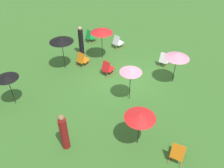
# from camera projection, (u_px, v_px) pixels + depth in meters

# --- Properties ---
(ground_plane) EXTENTS (40.00, 40.00, 0.00)m
(ground_plane) POSITION_uv_depth(u_px,v_px,m) (125.00, 80.00, 12.46)
(ground_plane) COLOR #386B28
(deckchair_0) EXTENTS (0.54, 0.80, 0.83)m
(deckchair_0) POSITION_uv_depth(u_px,v_px,m) (107.00, 68.00, 12.68)
(deckchair_0) COLOR olive
(deckchair_0) RESTS_ON ground
(deckchair_1) EXTENTS (0.66, 0.86, 0.83)m
(deckchair_1) POSITION_uv_depth(u_px,v_px,m) (118.00, 42.00, 15.02)
(deckchair_1) COLOR olive
(deckchair_1) RESTS_ON ground
(deckchair_2) EXTENTS (0.54, 0.80, 0.83)m
(deckchair_2) POSITION_uv_depth(u_px,v_px,m) (164.00, 60.00, 13.37)
(deckchair_2) COLOR olive
(deckchair_2) RESTS_ON ground
(deckchair_4) EXTENTS (0.61, 0.83, 0.83)m
(deckchair_4) POSITION_uv_depth(u_px,v_px,m) (178.00, 152.00, 8.44)
(deckchair_4) COLOR olive
(deckchair_4) RESTS_ON ground
(deckchair_7) EXTENTS (0.68, 0.87, 0.83)m
(deckchair_7) POSITION_uv_depth(u_px,v_px,m) (90.00, 36.00, 15.66)
(deckchair_7) COLOR olive
(deckchair_7) RESTS_ON ground
(deckchair_8) EXTENTS (0.50, 0.78, 0.83)m
(deckchair_8) POSITION_uv_depth(u_px,v_px,m) (83.00, 60.00, 13.38)
(deckchair_8) COLOR olive
(deckchair_8) RESTS_ON ground
(umbrella_0) EXTENTS (1.00, 1.00, 1.68)m
(umbrella_0) POSITION_uv_depth(u_px,v_px,m) (7.00, 77.00, 10.05)
(umbrella_0) COLOR black
(umbrella_0) RESTS_ON ground
(umbrella_1) EXTENTS (1.16, 1.16, 1.65)m
(umbrella_1) POSITION_uv_depth(u_px,v_px,m) (140.00, 116.00, 8.28)
(umbrella_1) COLOR black
(umbrella_1) RESTS_ON ground
(umbrella_2) EXTENTS (1.30, 1.30, 1.98)m
(umbrella_2) POSITION_uv_depth(u_px,v_px,m) (61.00, 39.00, 12.26)
(umbrella_2) COLOR black
(umbrella_2) RESTS_ON ground
(umbrella_3) EXTENTS (1.03, 1.03, 1.81)m
(umbrella_3) POSITION_uv_depth(u_px,v_px,m) (131.00, 70.00, 10.25)
(umbrella_3) COLOR black
(umbrella_3) RESTS_ON ground
(umbrella_4) EXTENTS (1.23, 1.23, 1.78)m
(umbrella_4) POSITION_uv_depth(u_px,v_px,m) (177.00, 55.00, 11.35)
(umbrella_4) COLOR black
(umbrella_4) RESTS_ON ground
(umbrella_5) EXTENTS (1.28, 1.28, 1.98)m
(umbrella_5) POSITION_uv_depth(u_px,v_px,m) (102.00, 30.00, 13.13)
(umbrella_5) COLOR black
(umbrella_5) RESTS_ON ground
(person_0) EXTENTS (0.43, 0.43, 1.71)m
(person_0) POSITION_uv_depth(u_px,v_px,m) (64.00, 133.00, 8.59)
(person_0) COLOR maroon
(person_0) RESTS_ON ground
(person_1) EXTENTS (0.30, 0.30, 1.82)m
(person_1) POSITION_uv_depth(u_px,v_px,m) (81.00, 41.00, 14.06)
(person_1) COLOR black
(person_1) RESTS_ON ground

